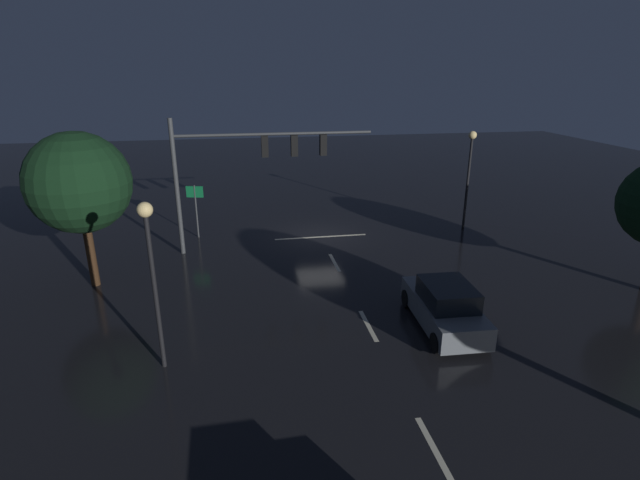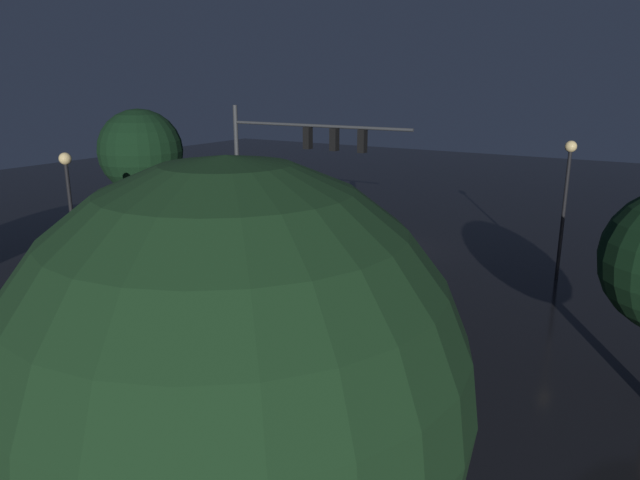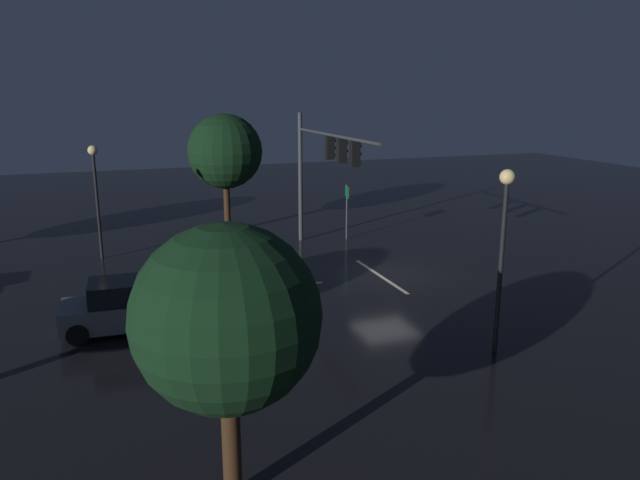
% 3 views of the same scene
% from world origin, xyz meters
% --- Properties ---
extents(ground_plane, '(80.00, 80.00, 0.00)m').
position_xyz_m(ground_plane, '(0.00, 0.00, 0.00)').
color(ground_plane, black).
extents(traffic_signal_assembly, '(9.51, 0.47, 6.55)m').
position_xyz_m(traffic_signal_assembly, '(3.64, 1.47, 4.62)').
color(traffic_signal_assembly, '#383A3D').
rests_on(traffic_signal_assembly, ground_plane).
extents(lane_dash_far, '(0.16, 2.20, 0.01)m').
position_xyz_m(lane_dash_far, '(0.00, 4.00, 0.00)').
color(lane_dash_far, beige).
rests_on(lane_dash_far, ground_plane).
extents(lane_dash_mid, '(0.16, 2.20, 0.01)m').
position_xyz_m(lane_dash_mid, '(0.00, 10.00, 0.00)').
color(lane_dash_mid, beige).
rests_on(lane_dash_mid, ground_plane).
extents(lane_dash_near, '(0.16, 2.20, 0.01)m').
position_xyz_m(lane_dash_near, '(0.00, 16.00, 0.00)').
color(lane_dash_near, beige).
rests_on(lane_dash_near, ground_plane).
extents(stop_bar, '(5.00, 0.16, 0.01)m').
position_xyz_m(stop_bar, '(0.00, 0.28, 0.00)').
color(stop_bar, beige).
rests_on(stop_bar, ground_plane).
extents(car_approaching, '(2.07, 4.43, 1.70)m').
position_xyz_m(car_approaching, '(-2.60, 10.53, 0.80)').
color(car_approaching, slate).
rests_on(car_approaching, ground_plane).
extents(street_lamp_left_kerb, '(0.44, 0.44, 5.51)m').
position_xyz_m(street_lamp_left_kerb, '(-8.20, 0.39, 3.81)').
color(street_lamp_left_kerb, black).
rests_on(street_lamp_left_kerb, ground_plane).
extents(street_lamp_right_kerb, '(0.44, 0.44, 5.23)m').
position_xyz_m(street_lamp_right_kerb, '(6.86, 11.31, 3.65)').
color(street_lamp_right_kerb, black).
rests_on(street_lamp_right_kerb, ground_plane).
extents(route_sign, '(0.89, 0.27, 2.88)m').
position_xyz_m(route_sign, '(6.55, -0.85, 2.07)').
color(route_sign, '#383A3D').
rests_on(route_sign, ground_plane).
extents(tree_left_near, '(4.30, 4.30, 7.10)m').
position_xyz_m(tree_left_near, '(-8.61, 20.64, 4.93)').
color(tree_left_near, '#382314').
rests_on(tree_left_near, ground_plane).
extents(tree_right_near, '(4.02, 4.02, 6.43)m').
position_xyz_m(tree_right_near, '(10.46, 4.67, 4.40)').
color(tree_right_near, '#382314').
rests_on(tree_right_near, ground_plane).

